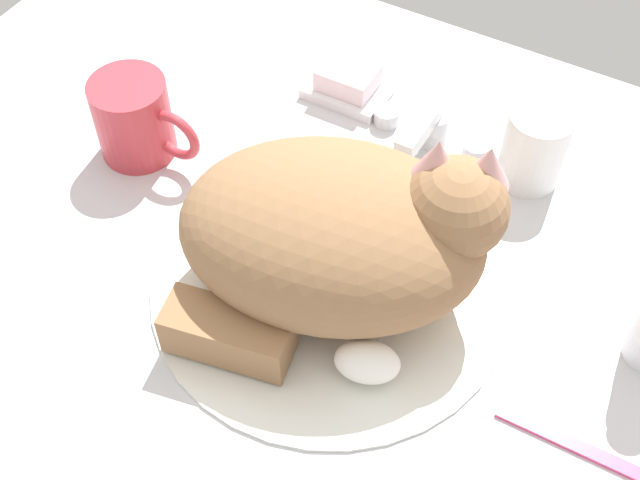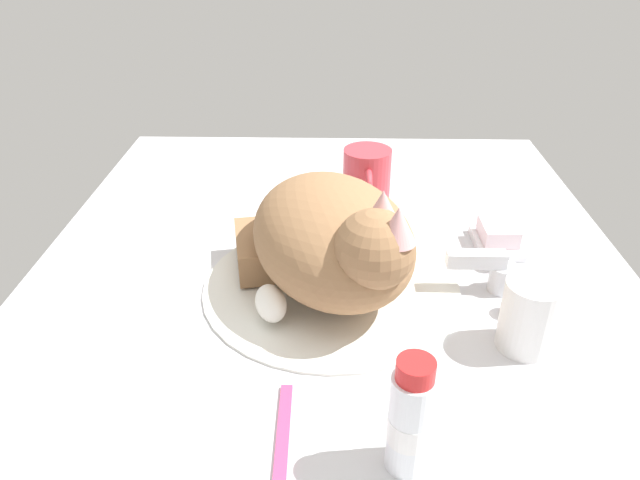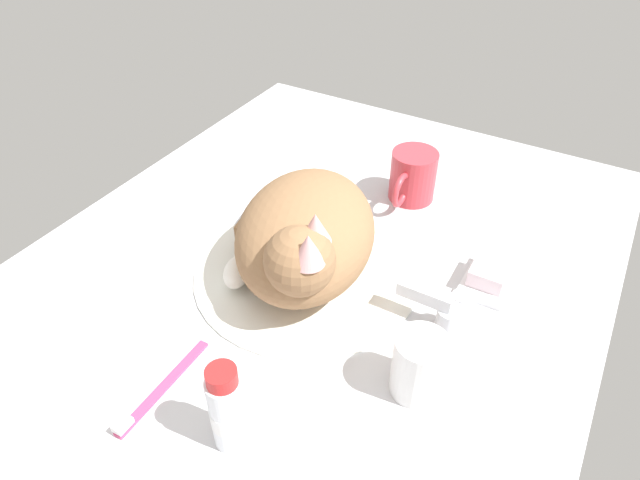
% 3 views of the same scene
% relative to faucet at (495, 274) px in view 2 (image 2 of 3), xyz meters
% --- Properties ---
extents(ground_plane, '(1.10, 0.83, 0.03)m').
position_rel_faucet_xyz_m(ground_plane, '(0.00, -0.21, -0.04)').
color(ground_plane, silver).
extents(sink_basin, '(0.33, 0.33, 0.01)m').
position_rel_faucet_xyz_m(sink_basin, '(0.00, -0.21, -0.02)').
color(sink_basin, silver).
rests_on(sink_basin, ground_plane).
extents(faucet, '(0.13, 0.09, 0.06)m').
position_rel_faucet_xyz_m(faucet, '(0.00, 0.00, 0.00)').
color(faucet, silver).
rests_on(faucet, ground_plane).
extents(cat, '(0.31, 0.27, 0.16)m').
position_rel_faucet_xyz_m(cat, '(0.01, -0.21, 0.06)').
color(cat, '#936B47').
rests_on(cat, sink_basin).
extents(coffee_mug, '(0.12, 0.08, 0.09)m').
position_rel_faucet_xyz_m(coffee_mug, '(-0.26, -0.15, 0.02)').
color(coffee_mug, '#C63842').
rests_on(coffee_mug, ground_plane).
extents(rinse_cup, '(0.06, 0.06, 0.08)m').
position_rel_faucet_xyz_m(rinse_cup, '(0.11, 0.01, 0.02)').
color(rinse_cup, white).
rests_on(rinse_cup, ground_plane).
extents(soap_dish, '(0.09, 0.06, 0.01)m').
position_rel_faucet_xyz_m(soap_dish, '(-0.11, 0.03, -0.02)').
color(soap_dish, white).
rests_on(soap_dish, ground_plane).
extents(soap_bar, '(0.06, 0.05, 0.03)m').
position_rel_faucet_xyz_m(soap_bar, '(-0.11, 0.03, 0.00)').
color(soap_bar, silver).
rests_on(soap_bar, soap_dish).
extents(toothpaste_bottle, '(0.04, 0.04, 0.12)m').
position_rel_faucet_xyz_m(toothpaste_bottle, '(0.27, -0.14, 0.03)').
color(toothpaste_bottle, white).
rests_on(toothpaste_bottle, ground_plane).
extents(toothbrush, '(0.16, 0.02, 0.02)m').
position_rel_faucet_xyz_m(toothbrush, '(0.27, -0.25, -0.02)').
color(toothbrush, '#D83F72').
rests_on(toothbrush, ground_plane).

